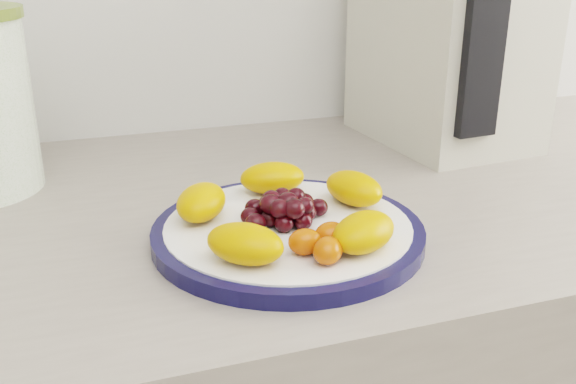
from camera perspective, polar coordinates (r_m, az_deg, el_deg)
name	(u,v)px	position (r m, az deg, el deg)	size (l,w,h in m)	color
plate_rim	(288,233)	(0.62, 0.00, -3.64)	(0.26, 0.26, 0.01)	#0F0F35
plate_face	(288,232)	(0.62, 0.00, -3.56)	(0.24, 0.24, 0.02)	white
appliance_body	(447,30)	(0.95, 13.97, 13.84)	(0.18, 0.25, 0.32)	beige
appliance_panel	(484,40)	(0.82, 16.99, 12.77)	(0.05, 0.02, 0.23)	black
fruit_plate	(289,209)	(0.61, 0.05, -1.53)	(0.23, 0.22, 0.03)	#CF7604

